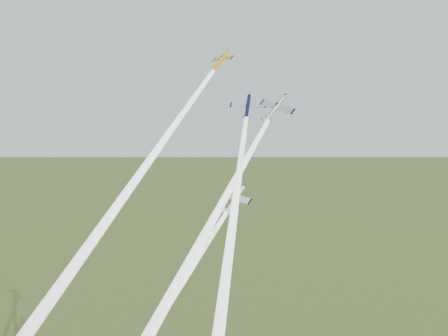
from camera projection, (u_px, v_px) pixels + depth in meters
plane_yellow at (221, 60)px, 125.37m from camera, size 8.25×7.44×5.96m
smoke_trail_yellow at (124, 196)px, 113.96m from camera, size 19.36×45.19×53.43m
plane_navy at (248, 106)px, 122.00m from camera, size 9.59×8.62×6.86m
smoke_trail_navy at (227, 267)px, 101.23m from camera, size 19.64×45.58×53.95m
plane_silver_right at (275, 108)px, 114.46m from camera, size 10.96×8.17×9.11m
smoke_trail_silver_right at (183, 273)px, 100.09m from camera, size 13.40×48.05×54.95m
plane_silver_low at (235, 200)px, 115.51m from camera, size 10.72×9.40×7.64m
smoke_trail_silver_low at (147, 336)px, 106.12m from camera, size 17.28×37.94×44.81m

